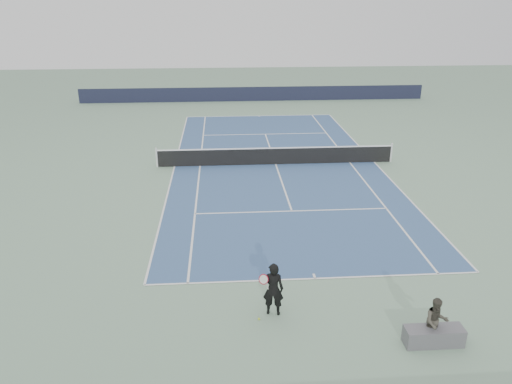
{
  "coord_description": "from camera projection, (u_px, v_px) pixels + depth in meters",
  "views": [
    {
      "loc": [
        -2.92,
        -25.74,
        8.55
      ],
      "look_at": [
        -1.57,
        -6.83,
        1.1
      ],
      "focal_mm": 35.0,
      "sensor_mm": 36.0,
      "label": 1
    }
  ],
  "objects": [
    {
      "name": "windscreen_far",
      "position": [
        254.0,
        94.0,
        43.61
      ],
      "size": [
        30.0,
        0.25,
        1.2
      ],
      "primitive_type": "cube",
      "color": "black",
      "rests_on": "ground"
    },
    {
      "name": "ground",
      "position": [
        276.0,
        164.0,
        27.22
      ],
      "size": [
        80.0,
        80.0,
        0.0
      ],
      "primitive_type": "plane",
      "color": "gray"
    },
    {
      "name": "tennis_player",
      "position": [
        273.0,
        289.0,
        14.13
      ],
      "size": [
        0.79,
        0.54,
        1.64
      ],
      "color": "black",
      "rests_on": "ground"
    },
    {
      "name": "spectator_bench",
      "position": [
        435.0,
        328.0,
        12.98
      ],
      "size": [
        1.58,
        0.62,
        1.37
      ],
      "color": "#58575C",
      "rests_on": "ground"
    },
    {
      "name": "tennis_ball",
      "position": [
        259.0,
        319.0,
        14.13
      ],
      "size": [
        0.07,
        0.07,
        0.07
      ],
      "primitive_type": "sphere",
      "color": "#C1DA2C",
      "rests_on": "ground"
    },
    {
      "name": "tennis_net",
      "position": [
        276.0,
        156.0,
        27.04
      ],
      "size": [
        12.9,
        0.1,
        1.07
      ],
      "color": "silver",
      "rests_on": "ground"
    },
    {
      "name": "court_surface",
      "position": [
        276.0,
        164.0,
        27.22
      ],
      "size": [
        10.97,
        23.77,
        0.01
      ],
      "primitive_type": "cube",
      "color": "#365481",
      "rests_on": "ground"
    }
  ]
}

